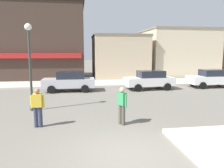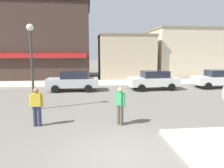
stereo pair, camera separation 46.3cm
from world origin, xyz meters
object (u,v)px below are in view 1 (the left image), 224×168
(parked_car_nearest, at_px, (69,81))
(lamp_post, at_px, (29,54))
(pedestrian_crossing_near, at_px, (38,107))
(parked_car_second, at_px, (149,80))
(parked_car_third, at_px, (212,78))
(pedestrian_crossing_far, at_px, (122,105))

(parked_car_nearest, bearing_deg, lamp_post, -107.20)
(parked_car_nearest, bearing_deg, pedestrian_crossing_near, -96.48)
(parked_car_second, bearing_deg, lamp_post, -146.58)
(parked_car_nearest, distance_m, pedestrian_crossing_near, 8.36)
(parked_car_nearest, distance_m, parked_car_third, 12.25)
(parked_car_third, relative_size, pedestrian_crossing_near, 2.52)
(parked_car_third, height_order, pedestrian_crossing_far, pedestrian_crossing_far)
(parked_car_nearest, height_order, pedestrian_crossing_near, pedestrian_crossing_near)
(parked_car_second, relative_size, pedestrian_crossing_far, 2.55)
(parked_car_nearest, bearing_deg, parked_car_second, -1.23)
(parked_car_second, relative_size, parked_car_third, 1.01)
(parked_car_nearest, xyz_separation_m, pedestrian_crossing_near, (-0.94, -8.31, 0.06))
(parked_car_second, relative_size, pedestrian_crossing_near, 2.55)
(pedestrian_crossing_near, bearing_deg, parked_car_nearest, 83.52)
(pedestrian_crossing_near, bearing_deg, lamp_post, 105.91)
(parked_car_third, bearing_deg, pedestrian_crossing_near, -147.53)
(lamp_post, relative_size, pedestrian_crossing_near, 2.82)
(parked_car_nearest, relative_size, parked_car_third, 1.00)
(parked_car_third, bearing_deg, lamp_post, -157.96)
(lamp_post, distance_m, pedestrian_crossing_near, 3.53)
(parked_car_nearest, relative_size, pedestrian_crossing_near, 2.50)
(parked_car_second, bearing_deg, pedestrian_crossing_far, -115.50)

